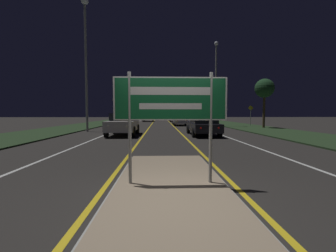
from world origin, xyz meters
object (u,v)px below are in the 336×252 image
Objects in this scene: highway_sign at (171,104)px; car_approaching_1 at (119,119)px; car_receding_2 at (175,118)px; car_approaching_0 at (123,124)px; car_receding_1 at (180,119)px; streetlight_right_near at (216,76)px; car_receding_0 at (203,125)px; car_approaching_2 at (148,118)px; streetlight_left_near at (86,40)px; warning_sign at (251,114)px.

highway_sign is 0.52× the size of car_approaching_1.
car_approaching_0 is (-5.32, -24.69, 0.13)m from car_receding_2.
car_receding_1 is at bearing -90.50° from car_receding_2.
streetlight_right_near is 2.23× the size of car_approaching_0.
highway_sign reaches higher than car_receding_0.
car_approaching_2 reaches higher than car_receding_0.
car_approaching_1 is at bearing 102.54° from highway_sign.
highway_sign reaches higher than car_approaching_1.
car_receding_0 is 1.01× the size of car_approaching_1.
car_receding_2 is at bearing 89.50° from car_receding_1.
highway_sign is 0.55× the size of car_approaching_0.
streetlight_right_near is 6.98m from car_receding_1.
streetlight_right_near reaches higher than car_receding_1.
streetlight_left_near reaches higher than car_approaching_2.
car_receding_1 is at bearing 84.32° from highway_sign.
car_receding_0 is 5.66m from car_approaching_0.
streetlight_left_near is 18.68m from warning_sign.
warning_sign is at bearing 63.83° from highway_sign.
car_receding_1 is 12.11m from car_receding_2.
highway_sign reaches higher than car_approaching_0.
streetlight_right_near is 2.10× the size of car_receding_0.
car_receding_1 is 1.12× the size of car_receding_2.
car_approaching_0 reaches higher than car_approaching_1.
warning_sign is (10.15, 20.66, -0.27)m from highway_sign.
car_receding_1 is (-3.82, 2.80, -5.13)m from streetlight_right_near.
car_receding_2 is 17.19m from warning_sign.
car_receding_1 is 14.31m from car_approaching_2.
streetlight_right_near is 2.13× the size of car_approaching_1.
car_approaching_1 is 10.73m from car_approaching_2.
car_receding_1 is 1.00× the size of car_approaching_2.
car_receding_0 is 24.97m from car_receding_2.
car_approaching_0 is 0.96× the size of car_approaching_1.
car_approaching_0 is (-2.84, 11.33, -0.96)m from highway_sign.
highway_sign is at bearing -86.29° from car_approaching_2.
car_receding_2 is 1.82× the size of warning_sign.
car_approaching_2 is (0.41, 26.06, -0.11)m from car_approaching_0.
highway_sign is 24.05m from car_receding_1.
streetlight_left_near is 8.33m from car_approaching_0.
car_receding_0 is at bearing -2.86° from car_approaching_0.
highway_sign reaches higher than car_receding_2.
highway_sign is at bearing -95.68° from car_receding_1.
streetlight_left_near is at bearing 137.93° from car_approaching_0.
streetlight_left_near reaches higher than car_receding_2.
car_receding_0 is at bearing -20.82° from streetlight_left_near.
highway_sign is at bearing -106.36° from streetlight_right_near.
car_receding_0 is (2.81, 11.05, -1.08)m from highway_sign.
warning_sign is at bearing -6.52° from streetlight_right_near.
car_approaching_0 is at bearing 177.14° from car_receding_0.
car_receding_1 is 1.11× the size of car_approaching_0.
car_approaching_1 is (-8.45, 3.39, 0.01)m from car_receding_1.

